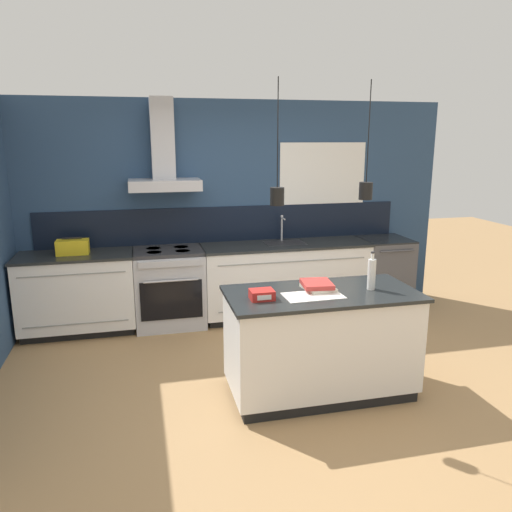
{
  "coord_description": "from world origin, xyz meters",
  "views": [
    {
      "loc": [
        -1.03,
        -3.97,
        2.17
      ],
      "look_at": [
        0.05,
        0.57,
        1.05
      ],
      "focal_mm": 35.0,
      "sensor_mm": 36.0,
      "label": 1
    }
  ],
  "objects_px": {
    "oven_range": "(170,287)",
    "dishwasher": "(383,273)",
    "book_stack": "(318,286)",
    "yellow_toolbox": "(73,247)",
    "bottle_on_island": "(372,274)",
    "red_supply_box": "(262,295)"
  },
  "relations": [
    {
      "from": "oven_range",
      "to": "red_supply_box",
      "type": "distance_m",
      "value": 2.15
    },
    {
      "from": "yellow_toolbox",
      "to": "book_stack",
      "type": "bearing_deg",
      "value": -40.82
    },
    {
      "from": "dishwasher",
      "to": "bottle_on_island",
      "type": "distance_m",
      "value": 2.34
    },
    {
      "from": "oven_range",
      "to": "dishwasher",
      "type": "bearing_deg",
      "value": 0.09
    },
    {
      "from": "oven_range",
      "to": "dishwasher",
      "type": "distance_m",
      "value": 2.72
    },
    {
      "from": "dishwasher",
      "to": "book_stack",
      "type": "height_order",
      "value": "book_stack"
    },
    {
      "from": "oven_range",
      "to": "yellow_toolbox",
      "type": "relative_size",
      "value": 2.68
    },
    {
      "from": "bottle_on_island",
      "to": "book_stack",
      "type": "xyz_separation_m",
      "value": [
        -0.45,
        0.09,
        -0.1
      ]
    },
    {
      "from": "bottle_on_island",
      "to": "red_supply_box",
      "type": "bearing_deg",
      "value": -177.04
    },
    {
      "from": "book_stack",
      "to": "yellow_toolbox",
      "type": "relative_size",
      "value": 0.89
    },
    {
      "from": "dishwasher",
      "to": "bottle_on_island",
      "type": "bearing_deg",
      "value": -120.49
    },
    {
      "from": "book_stack",
      "to": "red_supply_box",
      "type": "xyz_separation_m",
      "value": [
        -0.52,
        -0.14,
        0.0
      ]
    },
    {
      "from": "oven_range",
      "to": "dishwasher",
      "type": "xyz_separation_m",
      "value": [
        2.72,
        0.0,
        0.0
      ]
    },
    {
      "from": "dishwasher",
      "to": "yellow_toolbox",
      "type": "height_order",
      "value": "yellow_toolbox"
    },
    {
      "from": "dishwasher",
      "to": "yellow_toolbox",
      "type": "distance_m",
      "value": 3.79
    },
    {
      "from": "book_stack",
      "to": "yellow_toolbox",
      "type": "distance_m",
      "value": 2.85
    },
    {
      "from": "red_supply_box",
      "to": "yellow_toolbox",
      "type": "bearing_deg",
      "value": 129.34
    },
    {
      "from": "red_supply_box",
      "to": "book_stack",
      "type": "bearing_deg",
      "value": 14.83
    },
    {
      "from": "red_supply_box",
      "to": "dishwasher",
      "type": "bearing_deg",
      "value": 43.44
    },
    {
      "from": "dishwasher",
      "to": "yellow_toolbox",
      "type": "relative_size",
      "value": 2.68
    },
    {
      "from": "bottle_on_island",
      "to": "book_stack",
      "type": "height_order",
      "value": "bottle_on_island"
    },
    {
      "from": "dishwasher",
      "to": "book_stack",
      "type": "bearing_deg",
      "value": -130.57
    }
  ]
}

